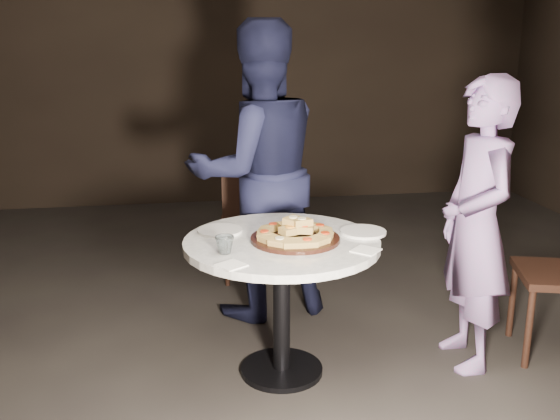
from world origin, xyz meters
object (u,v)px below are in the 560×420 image
table (282,265)px  diner_teal (476,226)px  focaccia_pile (295,231)px  diner_navy (258,173)px  water_glass (225,245)px  serving_board (295,239)px  chair_far (249,218)px

table → diner_teal: diner_teal is taller
focaccia_pile → diner_navy: 0.79m
focaccia_pile → diner_navy: diner_navy is taller
table → focaccia_pile: 0.19m
diner_navy → water_glass: bearing=61.0°
table → diner_navy: 0.80m
serving_board → diner_navy: diner_navy is taller
chair_far → diner_teal: diner_teal is taller
serving_board → water_glass: bearing=-159.8°
serving_board → water_glass: 0.36m
serving_board → diner_navy: 0.80m
table → diner_navy: size_ratio=0.70×
chair_far → diner_navy: size_ratio=0.45×
serving_board → focaccia_pile: 0.04m
water_glass → diner_navy: (0.26, 0.90, 0.12)m
chair_far → table: bearing=92.9°
serving_board → focaccia_pile: focaccia_pile is taller
serving_board → table: bearing=154.7°
diner_navy → diner_teal: bearing=128.5°
chair_far → diner_navy: bearing=92.3°
diner_teal → serving_board: bearing=-88.0°
serving_board → chair_far: 1.30m
chair_far → diner_teal: size_ratio=0.53×
serving_board → focaccia_pile: (0.00, 0.00, 0.04)m
diner_navy → focaccia_pile: bearing=82.8°
table → chair_far: size_ratio=1.56×
table → serving_board: (0.06, -0.03, 0.14)m
diner_navy → chair_far: bearing=-102.6°
table → diner_navy: (-0.02, 0.75, 0.29)m
water_glass → diner_navy: diner_navy is taller
serving_board → diner_teal: diner_teal is taller
table → chair_far: (-0.02, 1.24, -0.12)m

